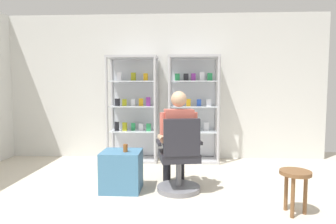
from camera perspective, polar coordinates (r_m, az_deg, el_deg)
name	(u,v)px	position (r m, az deg, el deg)	size (l,w,h in m)	color
back_wall	(164,87)	(5.48, -0.79, 4.96)	(6.00, 0.10, 2.70)	silver
display_cabinet_left	(133,108)	(5.32, -6.87, 0.74)	(0.90, 0.45, 1.90)	#B7B7BC
display_cabinet_right	(193,108)	(5.25, 5.05, 0.80)	(0.90, 0.45, 1.90)	#B7B7BC
office_chair	(179,162)	(3.71, 2.27, -9.84)	(0.61, 0.57, 0.96)	slate
seated_shopkeeper	(177,135)	(3.80, 1.85, -4.57)	(0.54, 0.61, 1.29)	black
storage_crate	(122,171)	(3.86, -9.15, -11.39)	(0.50, 0.45, 0.52)	teal
tea_glass	(125,148)	(3.73, -8.43, -7.07)	(0.06, 0.06, 0.10)	brown
wooden_stool	(295,180)	(3.37, 23.86, -12.18)	(0.32, 0.32, 0.47)	brown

